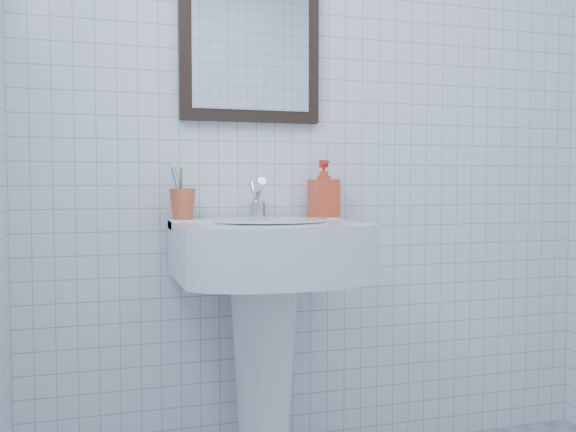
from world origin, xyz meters
name	(u,v)px	position (x,y,z in m)	size (l,w,h in m)	color
wall_back	(328,122)	(0.00, 1.20, 1.25)	(2.20, 0.02, 2.50)	white
washbasin	(266,308)	(-0.30, 0.99, 0.61)	(0.59, 0.43, 0.91)	white
faucet	(257,202)	(-0.30, 1.09, 0.96)	(0.06, 0.12, 0.14)	silver
toothbrush_cup	(183,204)	(-0.55, 1.12, 0.95)	(0.09, 0.09, 0.10)	#DE5630
soap_dispenser	(324,189)	(-0.05, 1.11, 1.00)	(0.09, 0.09, 0.20)	red
wall_mirror	(250,33)	(-0.30, 1.18, 1.55)	(0.50, 0.04, 0.62)	black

